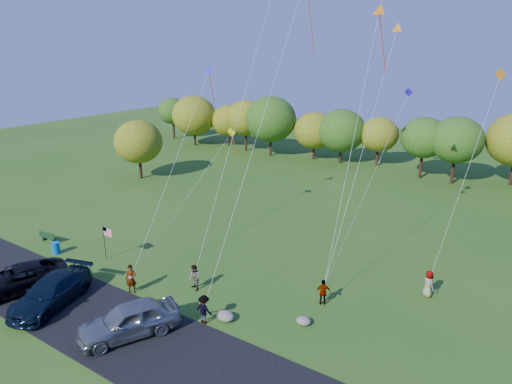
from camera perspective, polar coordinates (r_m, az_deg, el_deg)
ground at (r=29.91m, az=-10.88°, el=-12.87°), size 140.00×140.00×0.00m
asphalt_lane at (r=27.69m, az=-16.89°, el=-16.04°), size 44.00×6.00×0.06m
treeline at (r=57.93m, az=14.98°, el=6.82°), size 76.64×27.70×8.12m
minivan_dark at (r=33.37m, az=-27.56°, el=-9.59°), size 4.67×6.51×1.65m
minivan_navy at (r=30.80m, az=-24.27°, el=-11.36°), size 3.95×6.26×1.69m
minivan_silver at (r=26.48m, az=-15.62°, el=-15.15°), size 4.38×5.85×1.85m
flyer_a at (r=30.57m, az=-15.35°, el=-10.44°), size 0.84×0.76×1.92m
flyer_b at (r=30.10m, az=-7.70°, el=-10.59°), size 1.03×0.92×1.73m
flyer_c at (r=26.83m, az=-6.51°, el=-14.38°), size 1.13×0.67×1.73m
flyer_d at (r=28.67m, az=8.40°, el=-12.29°), size 1.03×0.83×1.63m
flyer_e at (r=31.09m, az=20.75°, el=-10.67°), size 1.02×0.99×1.76m
park_bench at (r=40.37m, az=-24.58°, el=-5.13°), size 1.60×0.54×0.89m
trash_barrel at (r=38.04m, az=-23.75°, el=-6.43°), size 0.61×0.61×0.91m
flag_assembly at (r=35.03m, az=-18.22°, el=-5.18°), size 0.96×0.62×2.59m
boulder_near at (r=27.24m, az=-3.87°, el=-15.20°), size 1.10×0.86×0.55m
boulder_far at (r=27.01m, az=5.96°, el=-15.72°), size 0.86×0.71×0.45m
kites_aloft at (r=35.06m, az=7.20°, el=21.72°), size 21.70×7.97×16.63m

